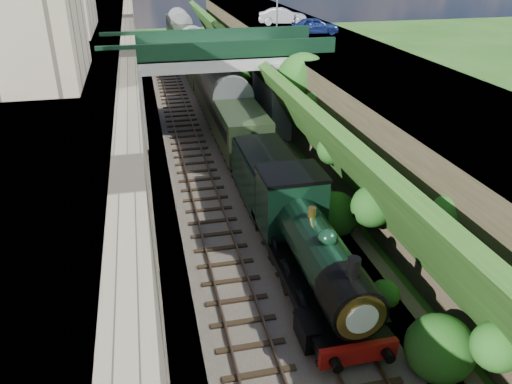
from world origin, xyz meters
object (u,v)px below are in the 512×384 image
at_px(tree, 304,81).
at_px(car_blue, 315,26).
at_px(locomotive, 311,249).
at_px(tender, 267,180).
at_px(road_bridge, 222,79).
at_px(car_silver, 283,16).

height_order(tree, car_blue, car_blue).
distance_m(locomotive, tender, 7.37).
distance_m(tree, locomotive, 16.89).
distance_m(road_bridge, tender, 13.08).
height_order(tree, car_silver, car_silver).
relative_size(car_blue, car_silver, 0.89).
bearing_deg(car_silver, tree, -177.17).
height_order(road_bridge, tender, road_bridge).
bearing_deg(car_blue, car_silver, 14.64).
xyz_separation_m(road_bridge, tender, (0.26, -12.84, -2.46)).
distance_m(car_blue, car_silver, 6.20).
height_order(road_bridge, locomotive, road_bridge).
distance_m(tree, car_silver, 15.64).
bearing_deg(car_silver, tender, 175.68).
bearing_deg(tender, car_blue, 64.26).
bearing_deg(tree, tender, -118.68).
xyz_separation_m(road_bridge, car_silver, (7.72, 10.99, 2.91)).
relative_size(car_blue, locomotive, 0.39).
distance_m(car_silver, tender, 25.54).
relative_size(car_blue, tender, 0.66).
distance_m(tree, car_blue, 10.14).
bearing_deg(car_blue, tender, 158.84).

